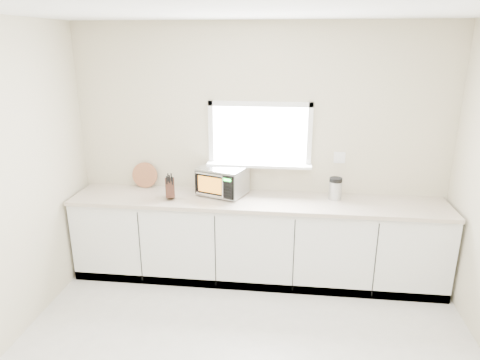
# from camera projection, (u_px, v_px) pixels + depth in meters

# --- Properties ---
(back_wall) EXTENTS (4.00, 0.17, 2.70)m
(back_wall) POSITION_uv_depth(u_px,v_px,m) (260.00, 151.00, 4.62)
(back_wall) COLOR beige
(back_wall) RESTS_ON ground
(cabinets) EXTENTS (3.92, 0.60, 0.88)m
(cabinets) POSITION_uv_depth(u_px,v_px,m) (256.00, 241.00, 4.62)
(cabinets) COLOR silver
(cabinets) RESTS_ON ground
(countertop) EXTENTS (3.92, 0.64, 0.04)m
(countertop) POSITION_uv_depth(u_px,v_px,m) (257.00, 201.00, 4.47)
(countertop) COLOR beige
(countertop) RESTS_ON cabinets
(microwave) EXTENTS (0.57, 0.51, 0.31)m
(microwave) POSITION_uv_depth(u_px,v_px,m) (222.00, 180.00, 4.57)
(microwave) COLOR black
(microwave) RESTS_ON countertop
(knife_block) EXTENTS (0.15, 0.22, 0.29)m
(knife_block) POSITION_uv_depth(u_px,v_px,m) (170.00, 187.00, 4.47)
(knife_block) COLOR #422317
(knife_block) RESTS_ON countertop
(cutting_board) EXTENTS (0.29, 0.07, 0.29)m
(cutting_board) POSITION_uv_depth(u_px,v_px,m) (145.00, 175.00, 4.80)
(cutting_board) COLOR #A35F3F
(cutting_board) RESTS_ON countertop
(coffee_grinder) EXTENTS (0.14, 0.14, 0.24)m
(coffee_grinder) POSITION_uv_depth(u_px,v_px,m) (335.00, 188.00, 4.45)
(coffee_grinder) COLOR #B2B5BA
(coffee_grinder) RESTS_ON countertop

